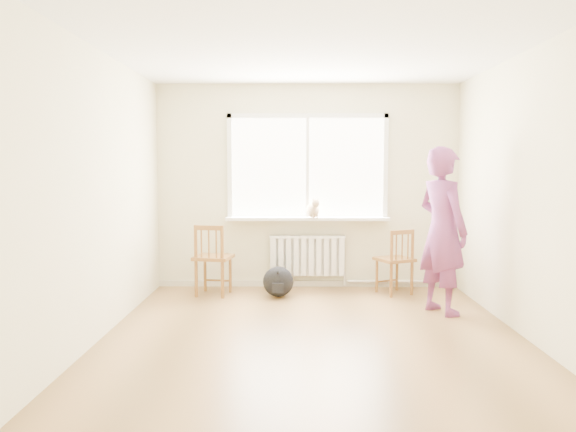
{
  "coord_description": "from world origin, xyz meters",
  "views": [
    {
      "loc": [
        -0.19,
        -5.23,
        1.61
      ],
      "look_at": [
        -0.25,
        1.2,
        1.05
      ],
      "focal_mm": 35.0,
      "sensor_mm": 36.0,
      "label": 1
    }
  ],
  "objects_px": {
    "person": "(442,230)",
    "cat": "(313,209)",
    "backpack": "(278,282)",
    "chair_right": "(397,261)",
    "chair_left": "(212,260)"
  },
  "relations": [
    {
      "from": "chair_left",
      "to": "backpack",
      "type": "relative_size",
      "value": 2.37
    },
    {
      "from": "chair_left",
      "to": "person",
      "type": "distance_m",
      "value": 2.81
    },
    {
      "from": "chair_left",
      "to": "person",
      "type": "bearing_deg",
      "value": 173.04
    },
    {
      "from": "backpack",
      "to": "chair_right",
      "type": "bearing_deg",
      "value": 5.3
    },
    {
      "from": "chair_right",
      "to": "person",
      "type": "xyz_separation_m",
      "value": [
        0.33,
        -0.89,
        0.49
      ]
    },
    {
      "from": "person",
      "to": "backpack",
      "type": "distance_m",
      "value": 2.1
    },
    {
      "from": "chair_left",
      "to": "chair_right",
      "type": "relative_size",
      "value": 1.08
    },
    {
      "from": "chair_left",
      "to": "cat",
      "type": "distance_m",
      "value": 1.46
    },
    {
      "from": "chair_right",
      "to": "backpack",
      "type": "height_order",
      "value": "chair_right"
    },
    {
      "from": "cat",
      "to": "chair_right",
      "type": "bearing_deg",
      "value": -28.09
    },
    {
      "from": "cat",
      "to": "chair_left",
      "type": "bearing_deg",
      "value": -176.96
    },
    {
      "from": "cat",
      "to": "person",
      "type": "bearing_deg",
      "value": -53.36
    },
    {
      "from": "person",
      "to": "cat",
      "type": "xyz_separation_m",
      "value": [
        -1.37,
        1.17,
        0.14
      ]
    },
    {
      "from": "chair_right",
      "to": "backpack",
      "type": "relative_size",
      "value": 2.2
    },
    {
      "from": "chair_right",
      "to": "person",
      "type": "relative_size",
      "value": 0.46
    }
  ]
}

